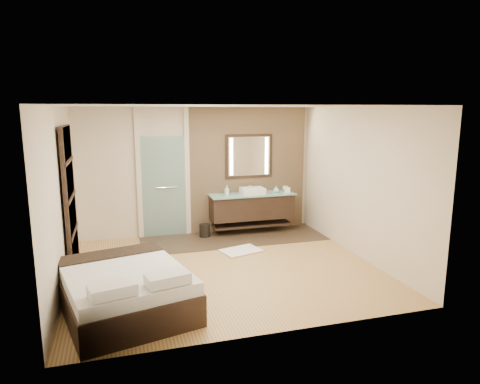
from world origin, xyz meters
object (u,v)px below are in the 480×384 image
object	(u,v)px
bed	(125,290)
mirror_unit	(249,156)
vanity	(252,206)
waste_bin	(205,231)

from	to	relation	value
bed	mirror_unit	bearing A→B (deg)	36.45
vanity	waste_bin	world-z (taller)	vanity
vanity	waste_bin	bearing A→B (deg)	-176.34
mirror_unit	bed	xyz separation A→B (m)	(-2.75, -3.31, -1.35)
bed	waste_bin	size ratio (longest dim) A/B	7.79
vanity	waste_bin	size ratio (longest dim) A/B	6.61
vanity	waste_bin	distance (m)	1.15
vanity	bed	world-z (taller)	vanity
bed	waste_bin	bearing A→B (deg)	46.88
vanity	mirror_unit	bearing A→B (deg)	90.00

